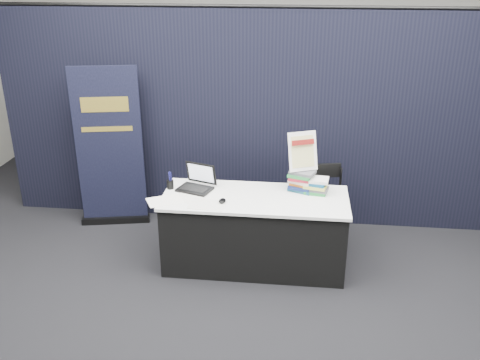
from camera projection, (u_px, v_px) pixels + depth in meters
The scene contains 15 objects.
floor at pixel (249, 295), 4.95m from camera, with size 8.00×8.00×0.00m, color black.
wall_back at pixel (276, 39), 7.93m from camera, with size 8.00×0.02×3.50m, color #B2B0A8.
drape_partition at pixel (264, 121), 5.95m from camera, with size 6.00×0.08×2.40m, color black.
display_table at pixel (255, 231), 5.31m from camera, with size 1.80×0.75×0.75m.
laptop at pixel (195, 183), 5.32m from camera, with size 0.38×0.36×0.25m.
mouse at pixel (222, 201), 5.04m from camera, with size 0.07×0.11×0.03m, color black.
brochure_left at pixel (165, 201), 5.08m from camera, with size 0.32×0.23×0.00m, color white.
brochure_mid at pixel (187, 198), 5.13m from camera, with size 0.27×0.19×0.00m, color white.
brochure_right at pixel (208, 205), 5.00m from camera, with size 0.34×0.24×0.00m, color silver.
pen_cup at pixel (170, 184), 5.33m from camera, with size 0.07×0.07×0.09m, color black.
book_stack_tall at pixel (301, 181), 5.25m from camera, with size 0.26×0.23×0.21m.
book_stack_short at pixel (316, 185), 5.22m from camera, with size 0.24×0.20×0.15m.
info_sign at pixel (303, 152), 5.17m from camera, with size 0.31×0.21×0.39m.
pullup_banner at pixel (110, 157), 5.99m from camera, with size 0.78×0.26×1.84m.
stacking_chair at pixel (322, 204), 5.61m from camera, with size 0.48×0.49×0.89m.
Camera 1 is at (0.39, -4.13, 2.91)m, focal length 40.00 mm.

